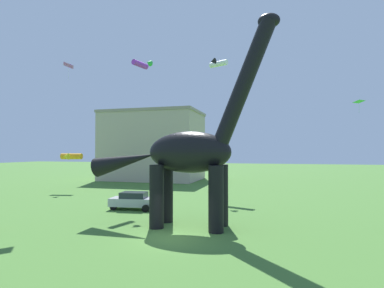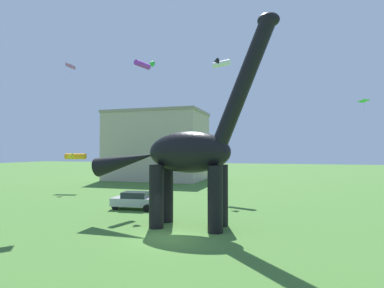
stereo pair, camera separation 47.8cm
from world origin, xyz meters
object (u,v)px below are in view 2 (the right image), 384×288
Objects in this scene: dinosaur_sculpture at (188,152)px; kite_mid_left at (364,101)px; kite_mid_center at (70,66)px; parked_sedan_left at (135,200)px; kite_far_right at (220,63)px; kite_drifting at (74,156)px; kite_near_low at (144,64)px.

kite_mid_left is at bearing 28.80° from dinosaur_sculpture.
kite_mid_center is 32.30m from kite_mid_left.
dinosaur_sculpture is at bearing -128.25° from kite_mid_left.
kite_mid_center is at bearing -149.34° from parked_sedan_left.
kite_far_right reaches higher than parked_sedan_left.
dinosaur_sculpture is 5.04× the size of kite_drifting.
kite_mid_left is (22.09, 14.96, 10.41)m from parked_sedan_left.
kite_far_right reaches higher than dinosaur_sculpture.
kite_mid_left is (23.66, 9.99, -3.57)m from kite_near_low.
kite_drifting is 36.62m from kite_mid_left.
dinosaur_sculpture is 13.29m from kite_mid_center.
kite_far_right is 18.21m from kite_mid_left.
kite_mid_left is (26.55, 18.34, -1.30)m from kite_mid_center.
kite_drifting is 23.07m from kite_far_right.
kite_near_low is (-1.57, 4.97, 13.98)m from parked_sedan_left.
kite_mid_center is 0.52× the size of kite_far_right.
kite_mid_left is at bearing -0.04° from kite_far_right.
kite_drifting is 15.99m from kite_near_low.
dinosaur_sculpture is 23.98m from kite_drifting.
kite_far_right reaches higher than kite_mid_center.
kite_near_low is at bearing -157.12° from kite_mid_left.
kite_mid_left is at bearing 22.88° from kite_near_low.
kite_mid_left is (17.20, -0.01, -5.99)m from kite_far_right.
kite_near_low is at bearing -17.11° from kite_drifting.
kite_mid_left is at bearing 10.16° from kite_drifting.
kite_far_right is at bearing 19.24° from kite_drifting.
kite_mid_center is at bearing -109.05° from kite_near_low.
parked_sedan_left is 12.98m from kite_mid_center.
kite_near_low reaches higher than dinosaur_sculpture.
kite_mid_center is at bearing -116.99° from kite_far_right.
dinosaur_sculpture is at bearing -85.22° from kite_far_right.
dinosaur_sculpture reaches higher than kite_drifting.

